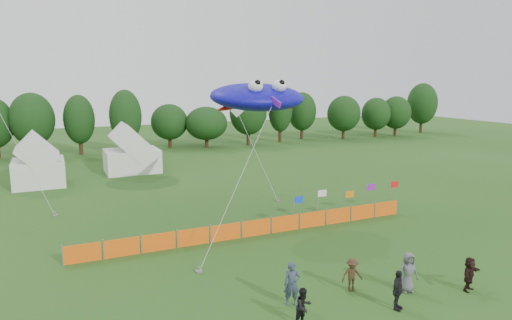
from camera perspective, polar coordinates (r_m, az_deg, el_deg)
name	(u,v)px	position (r m, az deg, el deg)	size (l,w,h in m)	color
ground	(313,299)	(20.97, 7.13, -16.86)	(160.00, 160.00, 0.00)	#234C16
treeline	(145,119)	(62.07, -13.75, 4.95)	(104.57, 8.78, 8.36)	#382314
tent_left	(38,164)	(45.17, -25.57, -0.48)	(4.36, 4.36, 3.85)	white
tent_right	(132,153)	(48.42, -15.27, 0.79)	(5.40, 4.32, 3.81)	silver
barrier_fence	(256,228)	(28.18, 0.05, -8.46)	(21.90, 0.06, 1.00)	#F85E0D
flag_row	(346,198)	(31.86, 11.24, -4.71)	(8.73, 0.42, 2.22)	gray
spectator_a	(292,284)	(19.97, 4.52, -15.21)	(0.69, 0.46, 1.90)	#303950
spectator_b	(304,307)	(18.65, 5.97, -17.80)	(0.75, 0.58, 1.54)	black
spectator_c	(352,275)	(21.63, 11.92, -13.87)	(0.99, 0.57, 1.53)	#392817
spectator_d	(398,290)	(20.48, 17.29, -15.27)	(1.01, 0.42, 1.72)	black
spectator_e	(408,272)	(22.16, 18.46, -13.16)	(0.90, 0.59, 1.85)	#54555A
spectator_f	(469,274)	(23.30, 25.12, -12.79)	(1.47, 0.47, 1.58)	black
stingray_kite	(256,97)	(30.41, -0.06, 7.88)	(10.08, 15.58, 9.51)	#130DC3
small_kite_white	(248,135)	(39.01, -1.01, 3.16)	(1.45, 6.91, 7.27)	silver
small_kite_dark	(0,114)	(37.65, -29.33, 4.99)	(5.96, 6.62, 12.63)	black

